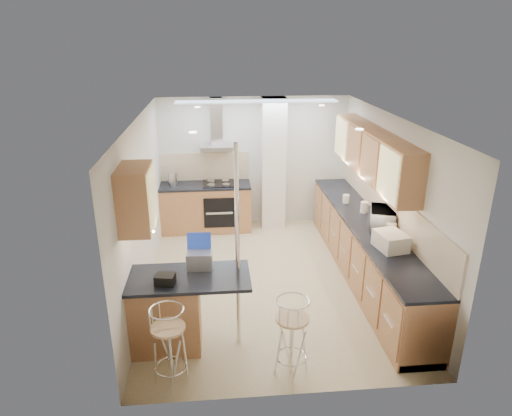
{
  "coord_description": "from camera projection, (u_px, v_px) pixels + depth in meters",
  "views": [
    {
      "loc": [
        -0.76,
        -6.15,
        3.56
      ],
      "look_at": [
        -0.16,
        0.2,
        1.13
      ],
      "focal_mm": 32.0,
      "sensor_mm": 36.0,
      "label": 1
    }
  ],
  "objects": [
    {
      "name": "bread_bin",
      "position": [
        391.0,
        241.0,
        5.97
      ],
      "size": [
        0.41,
        0.48,
        0.22
      ],
      "primitive_type": "cube",
      "rotation": [
        0.0,
        0.0,
        0.19
      ],
      "color": "beige",
      "rests_on": "right_counter"
    },
    {
      "name": "room_shell",
      "position": [
        287.0,
        177.0,
        6.88
      ],
      "size": [
        3.64,
        4.84,
        2.51
      ],
      "color": "silver",
      "rests_on": "ground"
    },
    {
      "name": "kettle",
      "position": [
        173.0,
        179.0,
        8.52
      ],
      "size": [
        0.16,
        0.16,
        0.24
      ],
      "primitive_type": "cylinder",
      "color": "silver",
      "rests_on": "back_counter"
    },
    {
      "name": "ground",
      "position": [
        268.0,
        280.0,
        7.06
      ],
      "size": [
        4.8,
        4.8,
        0.0
      ],
      "primitive_type": "plane",
      "color": "tan",
      "rests_on": "ground"
    },
    {
      "name": "jar_d",
      "position": [
        390.0,
        233.0,
        6.29
      ],
      "size": [
        0.11,
        0.11,
        0.15
      ],
      "primitive_type": "cylinder",
      "rotation": [
        0.0,
        0.0,
        -0.09
      ],
      "color": "white",
      "rests_on": "right_counter"
    },
    {
      "name": "bag",
      "position": [
        165.0,
        279.0,
        5.09
      ],
      "size": [
        0.24,
        0.2,
        0.12
      ],
      "primitive_type": "cube",
      "rotation": [
        0.0,
        0.0,
        -0.19
      ],
      "color": "black",
      "rests_on": "peninsula"
    },
    {
      "name": "jar_b",
      "position": [
        346.0,
        199.0,
        7.62
      ],
      "size": [
        0.13,
        0.13,
        0.14
      ],
      "primitive_type": "cylinder",
      "rotation": [
        0.0,
        0.0,
        0.16
      ],
      "color": "beige",
      "rests_on": "right_counter"
    },
    {
      "name": "jar_a",
      "position": [
        364.0,
        207.0,
        7.2
      ],
      "size": [
        0.16,
        0.16,
        0.18
      ],
      "primitive_type": "cylinder",
      "rotation": [
        0.0,
        0.0,
        0.43
      ],
      "color": "beige",
      "rests_on": "right_counter"
    },
    {
      "name": "right_counter",
      "position": [
        365.0,
        250.0,
        7.02
      ],
      "size": [
        0.63,
        4.4,
        0.92
      ],
      "color": "#9D643F",
      "rests_on": "ground"
    },
    {
      "name": "bar_stool_near",
      "position": [
        169.0,
        347.0,
        4.82
      ],
      "size": [
        0.51,
        0.51,
        0.94
      ],
      "primitive_type": null,
      "rotation": [
        0.0,
        0.0,
        -0.41
      ],
      "color": "tan",
      "rests_on": "ground"
    },
    {
      "name": "peninsula",
      "position": [
        189.0,
        311.0,
        5.44
      ],
      "size": [
        1.47,
        0.72,
        0.94
      ],
      "color": "#9D643F",
      "rests_on": "ground"
    },
    {
      "name": "back_counter",
      "position": [
        206.0,
        207.0,
        8.76
      ],
      "size": [
        1.7,
        0.63,
        0.92
      ],
      "color": "#9D643F",
      "rests_on": "ground"
    },
    {
      "name": "laptop",
      "position": [
        200.0,
        260.0,
        5.44
      ],
      "size": [
        0.31,
        0.24,
        0.21
      ],
      "primitive_type": "cube",
      "rotation": [
        0.0,
        0.0,
        -0.05
      ],
      "color": "#95979C",
      "rests_on": "peninsula"
    },
    {
      "name": "jar_c",
      "position": [
        391.0,
        230.0,
        6.36
      ],
      "size": [
        0.15,
        0.15,
        0.19
      ],
      "primitive_type": "cylinder",
      "rotation": [
        0.0,
        0.0,
        0.09
      ],
      "color": "beige",
      "rests_on": "right_counter"
    },
    {
      "name": "bar_stool_end",
      "position": [
        292.0,
        337.0,
        4.97
      ],
      "size": [
        0.52,
        0.52,
        0.95
      ],
      "primitive_type": null,
      "rotation": [
        0.0,
        0.0,
        1.12
      ],
      "color": "tan",
      "rests_on": "ground"
    },
    {
      "name": "microwave",
      "position": [
        383.0,
        218.0,
        6.62
      ],
      "size": [
        0.5,
        0.61,
        0.29
      ],
      "primitive_type": "imported",
      "rotation": [
        0.0,
        0.0,
        1.24
      ],
      "color": "white",
      "rests_on": "right_counter"
    }
  ]
}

